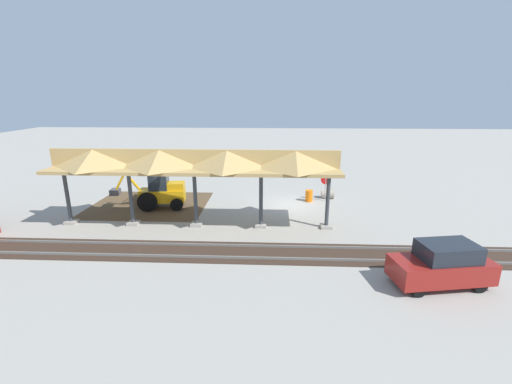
{
  "coord_description": "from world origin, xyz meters",
  "views": [
    {
      "loc": [
        1.55,
        24.59,
        8.12
      ],
      "look_at": [
        2.59,
        2.01,
        1.6
      ],
      "focal_mm": 24.0,
      "sensor_mm": 36.0,
      "label": 1
    }
  ],
  "objects_px": {
    "backhoe": "(160,191)",
    "traffic_barrel": "(309,196)",
    "concrete_pipe": "(328,194)",
    "distant_parked_car": "(442,265)",
    "stop_sign": "(326,182)"
  },
  "relations": [
    {
      "from": "stop_sign",
      "to": "traffic_barrel",
      "type": "distance_m",
      "value": 1.65
    },
    {
      "from": "stop_sign",
      "to": "concrete_pipe",
      "type": "xyz_separation_m",
      "value": [
        -0.33,
        -0.75,
        -1.15
      ]
    },
    {
      "from": "distant_parked_car",
      "to": "traffic_barrel",
      "type": "distance_m",
      "value": 12.81
    },
    {
      "from": "concrete_pipe",
      "to": "distant_parked_car",
      "type": "height_order",
      "value": "distant_parked_car"
    },
    {
      "from": "stop_sign",
      "to": "backhoe",
      "type": "height_order",
      "value": "backhoe"
    },
    {
      "from": "backhoe",
      "to": "distant_parked_car",
      "type": "relative_size",
      "value": 1.2
    },
    {
      "from": "stop_sign",
      "to": "traffic_barrel",
      "type": "height_order",
      "value": "stop_sign"
    },
    {
      "from": "concrete_pipe",
      "to": "distant_parked_car",
      "type": "distance_m",
      "value": 13.26
    },
    {
      "from": "stop_sign",
      "to": "distant_parked_car",
      "type": "bearing_deg",
      "value": 104.93
    },
    {
      "from": "stop_sign",
      "to": "concrete_pipe",
      "type": "bearing_deg",
      "value": -113.81
    },
    {
      "from": "distant_parked_car",
      "to": "stop_sign",
      "type": "bearing_deg",
      "value": -75.07
    },
    {
      "from": "concrete_pipe",
      "to": "distant_parked_car",
      "type": "relative_size",
      "value": 0.24
    },
    {
      "from": "backhoe",
      "to": "traffic_barrel",
      "type": "relative_size",
      "value": 5.92
    },
    {
      "from": "backhoe",
      "to": "concrete_pipe",
      "type": "bearing_deg",
      "value": -166.41
    },
    {
      "from": "concrete_pipe",
      "to": "traffic_barrel",
      "type": "relative_size",
      "value": 1.2
    }
  ]
}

